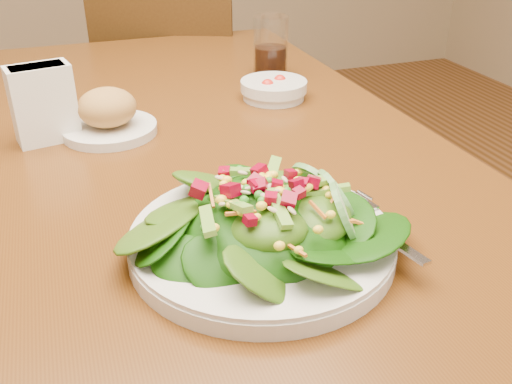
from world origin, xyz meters
TOP-DOWN VIEW (x-y plane):
  - dining_table at (0.00, 0.00)m, footprint 0.90×1.40m
  - chair_far at (0.19, 0.85)m, footprint 0.55×0.55m
  - salad_plate at (0.06, -0.36)m, footprint 0.31×0.31m
  - bread_plate at (-0.08, 0.05)m, footprint 0.16×0.16m
  - tomato_bowl at (0.25, 0.12)m, footprint 0.13×0.13m
  - drinking_glass at (0.30, 0.26)m, footprint 0.07×0.07m
  - napkin_holder at (-0.18, 0.06)m, footprint 0.11×0.07m

SIDE VIEW (x-z plane):
  - chair_far at x=0.19m, z-range 0.03..0.95m
  - dining_table at x=0.00m, z-range 0.27..1.02m
  - tomato_bowl at x=0.25m, z-range 0.75..0.79m
  - bread_plate at x=-0.08m, z-range 0.74..0.82m
  - salad_plate at x=0.06m, z-range 0.74..0.83m
  - drinking_glass at x=0.30m, z-range 0.74..0.87m
  - napkin_holder at x=-0.18m, z-range 0.75..0.88m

